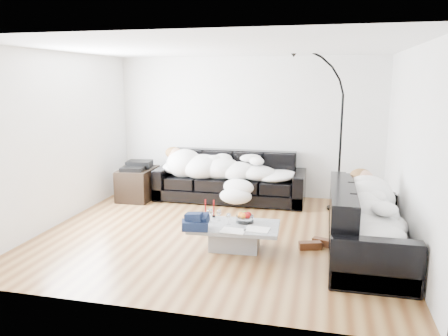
% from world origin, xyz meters
% --- Properties ---
extents(ground, '(5.00, 5.00, 0.00)m').
position_xyz_m(ground, '(0.00, 0.00, 0.00)').
color(ground, brown).
rests_on(ground, ground).
extents(wall_back, '(5.00, 0.02, 2.60)m').
position_xyz_m(wall_back, '(0.00, 2.25, 1.30)').
color(wall_back, silver).
rests_on(wall_back, ground).
extents(wall_left, '(0.02, 4.50, 2.60)m').
position_xyz_m(wall_left, '(-2.50, 0.00, 1.30)').
color(wall_left, silver).
rests_on(wall_left, ground).
extents(wall_right, '(0.02, 4.50, 2.60)m').
position_xyz_m(wall_right, '(2.50, 0.00, 1.30)').
color(wall_right, silver).
rests_on(wall_right, ground).
extents(ceiling, '(5.00, 5.00, 0.00)m').
position_xyz_m(ceiling, '(0.00, 0.00, 2.60)').
color(ceiling, white).
rests_on(ceiling, ground).
extents(sofa_back, '(2.69, 0.93, 0.88)m').
position_xyz_m(sofa_back, '(-0.23, 1.73, 0.44)').
color(sofa_back, black).
rests_on(sofa_back, ground).
extents(sofa_right, '(0.93, 2.18, 0.88)m').
position_xyz_m(sofa_right, '(2.01, -0.38, 0.44)').
color(sofa_right, black).
rests_on(sofa_right, ground).
extents(sleeper_back, '(2.28, 0.79, 0.46)m').
position_xyz_m(sleeper_back, '(-0.23, 1.68, 0.65)').
color(sleeper_back, white).
rests_on(sleeper_back, sofa_back).
extents(sleeper_right, '(0.79, 1.86, 0.46)m').
position_xyz_m(sleeper_right, '(2.01, -0.38, 0.65)').
color(sleeper_right, white).
rests_on(sleeper_right, sofa_right).
extents(teal_cushion, '(0.42, 0.38, 0.20)m').
position_xyz_m(teal_cushion, '(1.95, 0.30, 0.72)').
color(teal_cushion, '#0A4942').
rests_on(teal_cushion, sofa_right).
extents(coffee_table, '(1.18, 0.73, 0.33)m').
position_xyz_m(coffee_table, '(0.34, -0.56, 0.17)').
color(coffee_table, '#939699').
rests_on(coffee_table, ground).
extents(fruit_bowl, '(0.28, 0.28, 0.14)m').
position_xyz_m(fruit_bowl, '(0.46, -0.42, 0.40)').
color(fruit_bowl, white).
rests_on(fruit_bowl, coffee_table).
extents(wine_glass_a, '(0.07, 0.07, 0.15)m').
position_xyz_m(wine_glass_a, '(0.10, -0.44, 0.41)').
color(wine_glass_a, white).
rests_on(wine_glass_a, coffee_table).
extents(wine_glass_b, '(0.09, 0.09, 0.18)m').
position_xyz_m(wine_glass_b, '(0.01, -0.53, 0.43)').
color(wine_glass_b, white).
rests_on(wine_glass_b, coffee_table).
extents(wine_glass_c, '(0.07, 0.07, 0.15)m').
position_xyz_m(wine_glass_c, '(0.26, -0.55, 0.41)').
color(wine_glass_c, white).
rests_on(wine_glass_c, coffee_table).
extents(candle_left, '(0.05, 0.05, 0.24)m').
position_xyz_m(candle_left, '(-0.12, -0.31, 0.45)').
color(candle_left, maroon).
rests_on(candle_left, coffee_table).
extents(candle_right, '(0.05, 0.05, 0.24)m').
position_xyz_m(candle_right, '(-0.00, -0.30, 0.45)').
color(candle_right, maroon).
rests_on(candle_right, coffee_table).
extents(newspaper_a, '(0.32, 0.25, 0.01)m').
position_xyz_m(newspaper_a, '(0.66, -0.67, 0.34)').
color(newspaper_a, silver).
rests_on(newspaper_a, coffee_table).
extents(newspaper_b, '(0.31, 0.23, 0.01)m').
position_xyz_m(newspaper_b, '(0.37, -0.79, 0.34)').
color(newspaper_b, silver).
rests_on(newspaper_b, coffee_table).
extents(navy_jacket, '(0.43, 0.40, 0.17)m').
position_xyz_m(navy_jacket, '(-0.13, -0.82, 0.50)').
color(navy_jacket, black).
rests_on(navy_jacket, coffee_table).
extents(shoes, '(0.52, 0.40, 0.11)m').
position_xyz_m(shoes, '(1.39, -0.26, 0.06)').
color(shoes, '#472311').
rests_on(shoes, ground).
extents(av_cabinet, '(0.59, 0.84, 0.57)m').
position_xyz_m(av_cabinet, '(-1.91, 1.44, 0.29)').
color(av_cabinet, black).
rests_on(av_cabinet, ground).
extents(stereo, '(0.48, 0.39, 0.13)m').
position_xyz_m(stereo, '(-1.91, 1.44, 0.64)').
color(stereo, black).
rests_on(stereo, av_cabinet).
extents(floor_lamp, '(0.93, 0.56, 2.38)m').
position_xyz_m(floor_lamp, '(1.69, 1.60, 1.19)').
color(floor_lamp, black).
rests_on(floor_lamp, ground).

